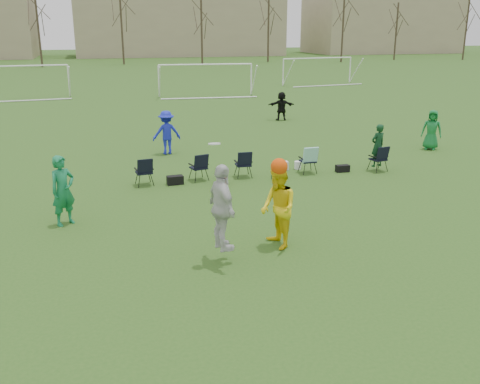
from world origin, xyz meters
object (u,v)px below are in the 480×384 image
object	(u,v)px
fielder_green_far	(432,130)
fielder_black	(281,106)
fielder_green_near	(63,191)
goal_left	(17,73)
goal_right	(318,63)
center_contest	(256,207)
fielder_blue	(167,133)
goal_mid	(206,71)

from	to	relation	value
fielder_green_far	fielder_black	bearing A→B (deg)	149.99
fielder_green_near	fielder_green_far	bearing A→B (deg)	-14.63
fielder_black	goal_left	bearing A→B (deg)	-30.97
fielder_black	goal_right	bearing A→B (deg)	-106.94
fielder_black	center_contest	bearing A→B (deg)	80.44
center_contest	fielder_black	bearing A→B (deg)	68.75
fielder_green_near	fielder_blue	world-z (taller)	fielder_green_near
goal_right	fielder_green_far	bearing A→B (deg)	-110.99
fielder_green_near	fielder_green_far	xyz separation A→B (m)	(15.19, 5.64, -0.09)
fielder_green_far	fielder_black	size ratio (longest dim) A/B	1.06
fielder_black	goal_mid	bearing A→B (deg)	-69.98
goal_left	goal_mid	distance (m)	14.14
goal_mid	fielder_green_near	bearing A→B (deg)	-105.32
fielder_blue	fielder_green_far	bearing A→B (deg)	163.97
fielder_blue	goal_right	xyz separation A→B (m)	(17.73, 25.52, 1.01)
fielder_green_near	goal_mid	bearing A→B (deg)	35.69
fielder_green_far	goal_mid	distance (m)	22.41
fielder_blue	goal_left	distance (m)	23.07
fielder_green_far	goal_mid	bearing A→B (deg)	141.93
fielder_black	goal_left	distance (m)	21.58
fielder_blue	fielder_black	xyz separation A→B (m)	(7.58, 6.92, -0.10)
center_contest	goal_right	world-z (taller)	center_contest
center_contest	fielder_green_far	bearing A→B (deg)	39.55
fielder_green_far	center_contest	world-z (taller)	center_contest
fielder_green_near	goal_left	distance (m)	29.66
goal_mid	fielder_blue	bearing A→B (deg)	-102.36
fielder_green_near	goal_mid	world-z (taller)	goal_mid
fielder_black	center_contest	world-z (taller)	center_contest
fielder_green_far	goal_mid	world-z (taller)	goal_mid
goal_mid	fielder_black	bearing A→B (deg)	-77.67
fielder_green_near	fielder_blue	distance (m)	8.69
center_contest	goal_left	distance (m)	33.74
fielder_green_far	goal_right	xyz separation A→B (m)	(6.38, 27.67, 1.05)
fielder_green_near	center_contest	world-z (taller)	center_contest
fielder_blue	center_contest	distance (m)	11.05
goal_left	fielder_green_far	bearing A→B (deg)	-55.35
goal_left	goal_right	xyz separation A→B (m)	(26.00, 4.00, 0.00)
fielder_black	goal_right	size ratio (longest dim) A/B	0.22
fielder_blue	fielder_green_far	xyz separation A→B (m)	(11.35, -2.15, -0.05)
fielder_green_far	goal_mid	size ratio (longest dim) A/B	0.24
fielder_green_far	fielder_black	xyz separation A→B (m)	(-3.77, 9.07, -0.05)
fielder_green_near	fielder_green_far	distance (m)	16.20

